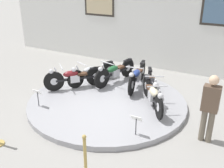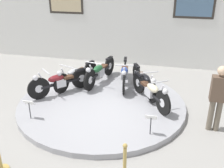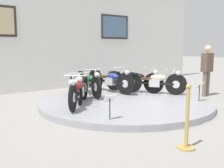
{
  "view_description": "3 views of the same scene",
  "coord_description": "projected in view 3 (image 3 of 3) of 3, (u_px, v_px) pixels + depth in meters",
  "views": [
    {
      "loc": [
        3.41,
        -6.01,
        3.6
      ],
      "look_at": [
        0.1,
        0.11,
        0.61
      ],
      "focal_mm": 42.0,
      "sensor_mm": 36.0,
      "label": 1
    },
    {
      "loc": [
        1.77,
        -6.25,
        3.56
      ],
      "look_at": [
        0.29,
        0.02,
        0.69
      ],
      "focal_mm": 42.0,
      "sensor_mm": 36.0,
      "label": 2
    },
    {
      "loc": [
        -4.47,
        -5.36,
        1.59
      ],
      "look_at": [
        -0.21,
        0.34,
        0.56
      ],
      "focal_mm": 42.0,
      "sensor_mm": 36.0,
      "label": 3
    }
  ],
  "objects": [
    {
      "name": "ground_plane",
      "position": [
        126.0,
        105.0,
        7.12
      ],
      "size": [
        60.0,
        60.0,
        0.0
      ],
      "primitive_type": "plane",
      "color": "gray"
    },
    {
      "name": "motorcycle_silver",
      "position": [
        76.0,
        86.0,
        7.08
      ],
      "size": [
        0.78,
        1.85,
        0.78
      ],
      "color": "black",
      "rests_on": "display_platform"
    },
    {
      "name": "display_platform",
      "position": [
        126.0,
        103.0,
        7.11
      ],
      "size": [
        4.6,
        4.6,
        0.14
      ],
      "primitive_type": "cylinder",
      "color": "#99999E",
      "rests_on": "ground_plane"
    },
    {
      "name": "back_wall",
      "position": [
        62.0,
        30.0,
        9.76
      ],
      "size": [
        14.0,
        0.22,
        4.35
      ],
      "color": "silver",
      "rests_on": "ground_plane"
    },
    {
      "name": "motorcycle_blue",
      "position": [
        110.0,
        80.0,
        8.27
      ],
      "size": [
        0.54,
        2.0,
        0.81
      ],
      "color": "black",
      "rests_on": "display_platform"
    },
    {
      "name": "visitor_standing",
      "position": [
        207.0,
        68.0,
        8.27
      ],
      "size": [
        0.36,
        0.22,
        1.62
      ],
      "color": "#6B6051",
      "rests_on": "ground_plane"
    },
    {
      "name": "motorcycle_maroon",
      "position": [
        79.0,
        90.0,
        6.42
      ],
      "size": [
        1.37,
        1.51,
        0.8
      ],
      "color": "black",
      "rests_on": "display_platform"
    },
    {
      "name": "motorcycle_black",
      "position": [
        135.0,
        80.0,
        8.35
      ],
      "size": [
        0.93,
        1.8,
        0.79
      ],
      "color": "black",
      "rests_on": "display_platform"
    },
    {
      "name": "stanchion_post_left_of_entry",
      "position": [
        187.0,
        127.0,
        4.06
      ],
      "size": [
        0.28,
        0.28,
        1.02
      ],
      "color": "tan",
      "rests_on": "ground_plane"
    },
    {
      "name": "motorcycle_cream",
      "position": [
        155.0,
        81.0,
        7.99
      ],
      "size": [
        1.18,
        1.67,
        0.8
      ],
      "color": "black",
      "rests_on": "display_platform"
    },
    {
      "name": "info_placard_front_left",
      "position": [
        110.0,
        102.0,
        5.17
      ],
      "size": [
        0.26,
        0.11,
        0.51
      ],
      "color": "#333338",
      "rests_on": "display_platform"
    },
    {
      "name": "info_placard_front_centre",
      "position": [
        200.0,
        87.0,
        6.91
      ],
      "size": [
        0.26,
        0.11,
        0.51
      ],
      "color": "#333338",
      "rests_on": "display_platform"
    },
    {
      "name": "motorcycle_green",
      "position": [
        89.0,
        82.0,
        7.79
      ],
      "size": [
        0.59,
        1.98,
        0.81
      ],
      "color": "black",
      "rests_on": "display_platform"
    }
  ]
}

